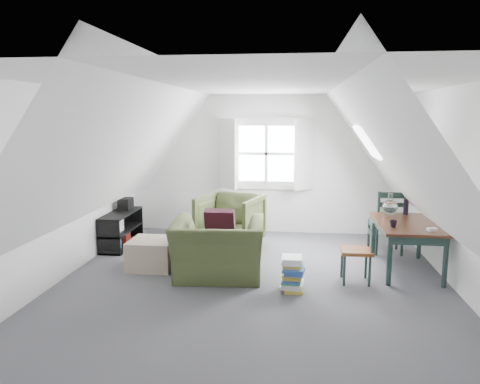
# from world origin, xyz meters

# --- Properties ---
(floor) EXTENTS (5.50, 5.50, 0.00)m
(floor) POSITION_xyz_m (0.00, 0.00, 0.00)
(floor) COLOR #4B4A50
(floor) RESTS_ON ground
(ceiling) EXTENTS (5.50, 5.50, 0.00)m
(ceiling) POSITION_xyz_m (0.00, 0.00, 2.50)
(ceiling) COLOR white
(ceiling) RESTS_ON wall_back
(wall_back) EXTENTS (5.00, 0.00, 5.00)m
(wall_back) POSITION_xyz_m (0.00, 2.75, 1.25)
(wall_back) COLOR white
(wall_back) RESTS_ON ground
(wall_front) EXTENTS (5.00, 0.00, 5.00)m
(wall_front) POSITION_xyz_m (0.00, -2.75, 1.25)
(wall_front) COLOR white
(wall_front) RESTS_ON ground
(wall_left) EXTENTS (0.00, 5.50, 5.50)m
(wall_left) POSITION_xyz_m (-2.50, 0.00, 1.25)
(wall_left) COLOR white
(wall_left) RESTS_ON ground
(wall_right) EXTENTS (0.00, 5.50, 5.50)m
(wall_right) POSITION_xyz_m (2.50, 0.00, 1.25)
(wall_right) COLOR white
(wall_right) RESTS_ON ground
(slope_left) EXTENTS (3.19, 5.50, 4.48)m
(slope_left) POSITION_xyz_m (-1.55, 0.00, 1.78)
(slope_left) COLOR white
(slope_left) RESTS_ON wall_left
(slope_right) EXTENTS (3.19, 5.50, 4.48)m
(slope_right) POSITION_xyz_m (1.55, 0.00, 1.78)
(slope_right) COLOR white
(slope_right) RESTS_ON wall_right
(dormer_window) EXTENTS (1.71, 0.35, 1.30)m
(dormer_window) POSITION_xyz_m (0.00, 2.68, 1.45)
(dormer_window) COLOR white
(dormer_window) RESTS_ON wall_back
(skylight) EXTENTS (0.35, 0.75, 0.47)m
(skylight) POSITION_xyz_m (1.55, 1.30, 1.75)
(skylight) COLOR white
(skylight) RESTS_ON slope_right
(armchair_near) EXTENTS (1.25, 1.11, 0.77)m
(armchair_near) POSITION_xyz_m (-0.47, 0.19, 0.00)
(armchair_near) COLOR #3E4827
(armchair_near) RESTS_ON floor
(armchair_far) EXTENTS (1.15, 1.17, 0.86)m
(armchair_far) POSITION_xyz_m (-0.52, 1.68, 0.00)
(armchair_far) COLOR #3E4827
(armchair_far) RESTS_ON floor
(throw_pillow) EXTENTS (0.40, 0.24, 0.42)m
(throw_pillow) POSITION_xyz_m (-0.47, 0.34, 0.70)
(throw_pillow) COLOR #370F1D
(throw_pillow) RESTS_ON armchair_near
(ottoman) EXTENTS (0.62, 0.62, 0.41)m
(ottoman) POSITION_xyz_m (-1.46, 0.47, 0.20)
(ottoman) COLOR tan
(ottoman) RESTS_ON floor
(dining_table) EXTENTS (0.82, 1.37, 0.68)m
(dining_table) POSITION_xyz_m (2.05, 0.74, 0.59)
(dining_table) COLOR #361B10
(dining_table) RESTS_ON floor
(demijohn) EXTENTS (0.22, 0.22, 0.32)m
(demijohn) POSITION_xyz_m (1.90, 1.19, 0.81)
(demijohn) COLOR silver
(demijohn) RESTS_ON dining_table
(vase_twigs) EXTENTS (0.07, 0.08, 0.58)m
(vase_twigs) POSITION_xyz_m (2.15, 1.29, 0.81)
(vase_twigs) COLOR black
(vase_twigs) RESTS_ON dining_table
(cup) EXTENTS (0.11, 0.11, 0.09)m
(cup) POSITION_xyz_m (1.80, 0.44, 0.68)
(cup) COLOR black
(cup) RESTS_ON dining_table
(paper_box) EXTENTS (0.13, 0.10, 0.04)m
(paper_box) POSITION_xyz_m (2.25, 0.29, 0.70)
(paper_box) COLOR white
(paper_box) RESTS_ON dining_table
(dining_chair_far) EXTENTS (0.47, 0.47, 1.00)m
(dining_chair_far) POSITION_xyz_m (1.97, 1.59, 0.52)
(dining_chair_far) COLOR brown
(dining_chair_far) RESTS_ON floor
(dining_chair_near) EXTENTS (0.39, 0.39, 0.82)m
(dining_chair_near) POSITION_xyz_m (1.34, 0.21, 0.43)
(dining_chair_near) COLOR brown
(dining_chair_near) RESTS_ON floor
(media_shelf) EXTENTS (0.37, 1.10, 0.57)m
(media_shelf) POSITION_xyz_m (-2.30, 1.45, 0.26)
(media_shelf) COLOR black
(media_shelf) RESTS_ON floor
(electronics_box) EXTENTS (0.20, 0.27, 0.21)m
(electronics_box) POSITION_xyz_m (-2.30, 1.74, 0.66)
(electronics_box) COLOR black
(electronics_box) RESTS_ON media_shelf
(magazine_stack) EXTENTS (0.31, 0.37, 0.42)m
(magazine_stack) POSITION_xyz_m (0.51, -0.19, 0.21)
(magazine_stack) COLOR #B29933
(magazine_stack) RESTS_ON floor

